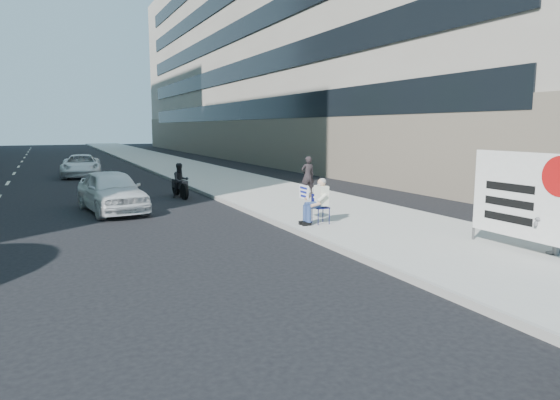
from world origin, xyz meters
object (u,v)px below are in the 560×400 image
jogger (559,209)px  protest_banner (530,197)px  seated_protester (317,199)px  motorcycle (180,182)px  white_sedan_near (112,191)px  white_sedan_far (81,166)px  pedestrian_woman (308,175)px

jogger → protest_banner: 0.69m
seated_protester → motorcycle: 8.21m
protest_banner → white_sedan_near: protest_banner is taller
seated_protester → white_sedan_far: seated_protester is taller
seated_protester → motorcycle: bearing=103.8°
white_sedan_near → motorcycle: 3.82m
protest_banner → white_sedan_near: (-7.42, 10.45, -0.68)m
white_sedan_near → motorcycle: (2.97, 2.41, -0.08)m
protest_banner → white_sedan_far: bearing=107.5°
protest_banner → white_sedan_far: 25.20m
white_sedan_near → pedestrian_woman: bearing=-6.9°
seated_protester → white_sedan_near: bearing=131.5°
jogger → motorcycle: 14.08m
seated_protester → jogger: (3.06, -5.18, 0.28)m
seated_protester → pedestrian_woman: (2.74, 5.64, 0.06)m
pedestrian_woman → protest_banner: protest_banner is taller
jogger → pedestrian_woman: jogger is taller
white_sedan_far → motorcycle: size_ratio=2.25×
jogger → protest_banner: (-0.57, 0.30, 0.25)m
jogger → pedestrian_woman: (-0.32, 10.83, -0.22)m
seated_protester → jogger: size_ratio=0.65×
jogger → protest_banner: size_ratio=0.65×
jogger → white_sedan_far: jogger is taller
pedestrian_woman → motorcycle: (-4.69, 2.32, -0.29)m
pedestrian_woman → motorcycle: size_ratio=0.76×
seated_protester → jogger: bearing=-59.5°
protest_banner → motorcycle: 13.63m
jogger → white_sedan_near: size_ratio=0.47×
jogger → white_sedan_near: jogger is taller
pedestrian_woman → seated_protester: bearing=67.7°
seated_protester → white_sedan_far: size_ratio=0.28×
seated_protester → protest_banner: protest_banner is taller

